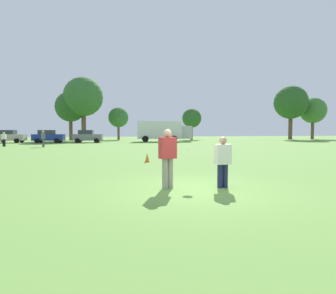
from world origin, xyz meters
name	(u,v)px	position (x,y,z in m)	size (l,w,h in m)	color
ground_plane	(192,190)	(0.00, 0.00, 0.00)	(153.18, 153.18, 0.00)	#608C3D
player_thrower	(168,155)	(-0.66, 0.33, 1.00)	(0.55, 0.41, 1.78)	gray
player_defender	(223,159)	(0.99, 0.09, 0.86)	(0.48, 0.31, 1.55)	#1E234C
frisbee	(192,149)	(0.15, 0.56, 1.15)	(0.27, 0.27, 0.07)	white
traffic_cone	(147,158)	(-0.34, 7.75, 0.23)	(0.32, 0.32, 0.48)	#D8590C
parked_car_near_left	(9,136)	(-16.45, 36.95, 0.92)	(4.32, 2.46, 1.82)	#B7AD99
parked_car_mid_left	(48,136)	(-10.91, 35.49, 0.92)	(4.32, 2.46, 1.82)	navy
parked_car_center	(87,136)	(-5.54, 35.49, 0.92)	(4.32, 2.46, 1.82)	slate
box_truck	(163,131)	(5.89, 36.92, 1.75)	(8.66, 3.42, 3.18)	white
bystander_sideline_watcher	(4,138)	(-13.72, 26.51, 0.89)	(0.45, 0.28, 1.57)	black
bystander_far_jogger	(43,138)	(-9.25, 24.47, 0.98)	(0.48, 0.55, 1.74)	#4C4C51
tree_west_maple	(70,107)	(-9.15, 46.06, 5.93)	(5.31, 5.31, 8.63)	brown
tree_center_elm	(83,97)	(-6.84, 45.05, 7.63)	(6.83, 6.83, 11.10)	brown
tree_east_birch	(118,117)	(-0.72, 47.84, 4.23)	(3.78, 3.78, 6.14)	brown
tree_east_oak	(192,118)	(13.09, 45.73, 4.10)	(3.66, 3.66, 5.96)	brown
tree_far_east_pine	(291,103)	(32.69, 43.52, 7.26)	(6.49, 6.49, 10.55)	brown
tree_far_west_pine	(313,111)	(38.36, 44.41, 5.83)	(5.22, 5.22, 8.48)	brown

